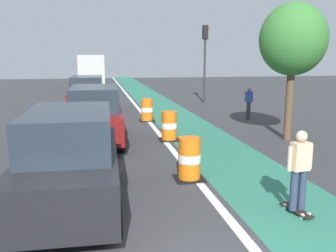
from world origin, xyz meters
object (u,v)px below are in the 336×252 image
parked_suv_nearest (71,159)px  traffic_light_corner (205,50)px  skateboarder_on_lane (299,169)px  traffic_barrel_front (189,159)px  parked_suv_second (95,115)px  delivery_truck_down_block (89,70)px  traffic_barrel_back (147,110)px  pedestrian_crossing (249,102)px  traffic_barrel_mid (169,126)px  street_tree_sidewalk (293,40)px  parked_suv_third (87,95)px

parked_suv_nearest → traffic_light_corner: traffic_light_corner is taller
skateboarder_on_lane → parked_suv_nearest: bearing=165.3°
traffic_barrel_front → parked_suv_second: bearing=117.0°
parked_suv_nearest → skateboarder_on_lane: bearing=-14.7°
skateboarder_on_lane → parked_suv_nearest: (-4.41, 1.16, 0.12)m
parked_suv_second → delivery_truck_down_block: bearing=91.4°
parked_suv_nearest → traffic_barrel_back: bearing=73.7°
traffic_barrel_front → pedestrian_crossing: bearing=58.2°
skateboarder_on_lane → traffic_barrel_back: 11.28m
parked_suv_second → traffic_barrel_mid: size_ratio=4.25×
traffic_light_corner → delivery_truck_down_block: bearing=121.7°
parked_suv_nearest → traffic_light_corner: bearing=64.8°
traffic_light_corner → parked_suv_nearest: bearing=-115.2°
skateboarder_on_lane → traffic_light_corner: bearing=79.4°
parked_suv_second → delivery_truck_down_block: delivery_truck_down_block is taller
parked_suv_nearest → traffic_barrel_front: parked_suv_nearest is taller
street_tree_sidewalk → parked_suv_nearest: bearing=-146.8°
traffic_barrel_front → traffic_light_corner: 16.15m
traffic_light_corner → pedestrian_crossing: size_ratio=3.17×
skateboarder_on_lane → traffic_barrel_front: 2.92m
skateboarder_on_lane → parked_suv_second: (-3.93, 6.97, 0.12)m
parked_suv_third → parked_suv_second: bearing=-86.5°
delivery_truck_down_block → street_tree_sidewalk: bearing=-72.4°
parked_suv_third → pedestrian_crossing: 8.68m
parked_suv_second → traffic_light_corner: 13.01m
traffic_barrel_front → traffic_barrel_mid: size_ratio=1.00×
traffic_barrel_mid → delivery_truck_down_block: delivery_truck_down_block is taller
parked_suv_third → pedestrian_crossing: (7.93, -3.51, -0.17)m
delivery_truck_down_block → traffic_light_corner: size_ratio=1.51×
parked_suv_nearest → parked_suv_second: same height
traffic_barrel_front → traffic_light_corner: bearing=72.1°
traffic_barrel_front → street_tree_sidewalk: street_tree_sidewalk is taller
traffic_light_corner → traffic_barrel_back: bearing=-127.0°
traffic_barrel_back → pedestrian_crossing: bearing=-5.2°
delivery_truck_down_block → pedestrian_crossing: bearing=-67.4°
traffic_barrel_back → parked_suv_third: bearing=133.4°
traffic_light_corner → pedestrian_crossing: (0.27, -6.79, -2.64)m
traffic_barrel_back → delivery_truck_down_block: size_ratio=0.14×
skateboarder_on_lane → traffic_barrel_front: (-1.60, 2.40, -0.38)m
traffic_barrel_front → traffic_barrel_back: 8.77m
street_tree_sidewalk → delivery_truck_down_block: bearing=107.6°
parked_suv_second → pedestrian_crossing: size_ratio=2.88×
traffic_barrel_back → traffic_light_corner: size_ratio=0.21×
traffic_barrel_mid → parked_suv_nearest: bearing=-119.0°
traffic_barrel_mid → street_tree_sidewalk: size_ratio=0.22×
pedestrian_crossing → skateboarder_on_lane: bearing=-108.4°
parked_suv_second → traffic_barrel_mid: parked_suv_second is taller
parked_suv_nearest → traffic_barrel_front: (2.81, 1.25, -0.50)m
delivery_truck_down_block → pedestrian_crossing: 20.97m
delivery_truck_down_block → traffic_light_corner: (7.76, -12.55, 1.65)m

